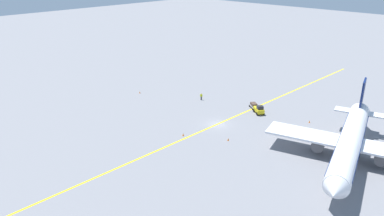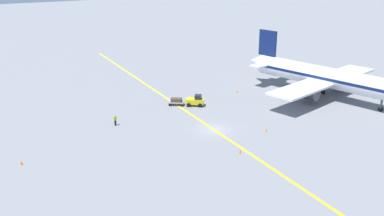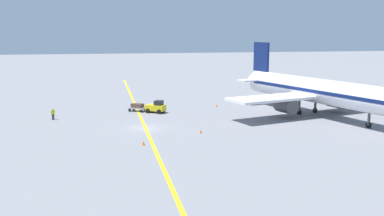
{
  "view_description": "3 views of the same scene",
  "coord_description": "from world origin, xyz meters",
  "px_view_note": "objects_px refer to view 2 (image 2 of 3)",
  "views": [
    {
      "loc": [
        -45.55,
        54.56,
        31.68
      ],
      "look_at": [
        4.98,
        2.43,
        2.94
      ],
      "focal_mm": 35.0,
      "sensor_mm": 36.0,
      "label": 1
    },
    {
      "loc": [
        31.71,
        53.09,
        24.71
      ],
      "look_at": [
        4.74,
        2.15,
        4.79
      ],
      "focal_mm": 42.0,
      "sensor_mm": 36.0,
      "label": 2
    },
    {
      "loc": [
        5.85,
        57.19,
        12.49
      ],
      "look_at": [
        -5.48,
        3.43,
        3.06
      ],
      "focal_mm": 42.0,
      "sensor_mm": 36.0,
      "label": 3
    }
  ],
  "objects_px": {
    "baggage_tug_white": "(195,101)",
    "traffic_cone_mid_apron": "(240,151)",
    "baggage_cart_trailing": "(176,101)",
    "traffic_cone_by_wingtip": "(237,91)",
    "traffic_cone_far_edge": "(21,163)",
    "traffic_cone_near_nose": "(266,130)",
    "ground_crew_worker": "(115,120)",
    "airplane_at_gate": "(328,78)"
  },
  "relations": [
    {
      "from": "airplane_at_gate",
      "to": "traffic_cone_near_nose",
      "type": "bearing_deg",
      "value": 22.69
    },
    {
      "from": "baggage_tug_white",
      "to": "traffic_cone_by_wingtip",
      "type": "distance_m",
      "value": 11.01
    },
    {
      "from": "traffic_cone_near_nose",
      "to": "traffic_cone_far_edge",
      "type": "relative_size",
      "value": 1.0
    },
    {
      "from": "traffic_cone_mid_apron",
      "to": "traffic_cone_by_wingtip",
      "type": "xyz_separation_m",
      "value": [
        -14.52,
        -22.79,
        0.0
      ]
    },
    {
      "from": "baggage_tug_white",
      "to": "baggage_cart_trailing",
      "type": "relative_size",
      "value": 1.13
    },
    {
      "from": "baggage_tug_white",
      "to": "baggage_cart_trailing",
      "type": "distance_m",
      "value": 3.3
    },
    {
      "from": "baggage_tug_white",
      "to": "traffic_cone_mid_apron",
      "type": "distance_m",
      "value": 20.1
    },
    {
      "from": "airplane_at_gate",
      "to": "baggage_cart_trailing",
      "type": "bearing_deg",
      "value": -19.31
    },
    {
      "from": "baggage_tug_white",
      "to": "traffic_cone_mid_apron",
      "type": "relative_size",
      "value": 6.05
    },
    {
      "from": "airplane_at_gate",
      "to": "traffic_cone_mid_apron",
      "type": "distance_m",
      "value": 29.88
    },
    {
      "from": "airplane_at_gate",
      "to": "ground_crew_worker",
      "type": "relative_size",
      "value": 20.79
    },
    {
      "from": "baggage_tug_white",
      "to": "ground_crew_worker",
      "type": "distance_m",
      "value": 15.32
    },
    {
      "from": "baggage_tug_white",
      "to": "baggage_cart_trailing",
      "type": "bearing_deg",
      "value": -34.1
    },
    {
      "from": "traffic_cone_mid_apron",
      "to": "traffic_cone_by_wingtip",
      "type": "height_order",
      "value": "same"
    },
    {
      "from": "airplane_at_gate",
      "to": "traffic_cone_mid_apron",
      "type": "relative_size",
      "value": 63.5
    },
    {
      "from": "baggage_cart_trailing",
      "to": "traffic_cone_near_nose",
      "type": "height_order",
      "value": "baggage_cart_trailing"
    },
    {
      "from": "traffic_cone_by_wingtip",
      "to": "traffic_cone_near_nose",
      "type": "bearing_deg",
      "value": 69.2
    },
    {
      "from": "traffic_cone_by_wingtip",
      "to": "baggage_tug_white",
      "type": "bearing_deg",
      "value": 16.36
    },
    {
      "from": "baggage_cart_trailing",
      "to": "traffic_cone_by_wingtip",
      "type": "xyz_separation_m",
      "value": [
        -13.28,
        -1.25,
        -0.49
      ]
    },
    {
      "from": "airplane_at_gate",
      "to": "traffic_cone_by_wingtip",
      "type": "bearing_deg",
      "value": -39.6
    },
    {
      "from": "baggage_cart_trailing",
      "to": "traffic_cone_mid_apron",
      "type": "xyz_separation_m",
      "value": [
        1.24,
        21.54,
        -0.49
      ]
    },
    {
      "from": "baggage_cart_trailing",
      "to": "traffic_cone_near_nose",
      "type": "relative_size",
      "value": 5.34
    },
    {
      "from": "ground_crew_worker",
      "to": "traffic_cone_near_nose",
      "type": "xyz_separation_m",
      "value": [
        -18.7,
        12.72,
        -0.63
      ]
    },
    {
      "from": "ground_crew_worker",
      "to": "traffic_cone_by_wingtip",
      "type": "xyz_separation_m",
      "value": [
        -25.66,
        -5.6,
        -0.63
      ]
    },
    {
      "from": "baggage_tug_white",
      "to": "traffic_cone_far_edge",
      "type": "bearing_deg",
      "value": 18.38
    },
    {
      "from": "ground_crew_worker",
      "to": "traffic_cone_far_edge",
      "type": "height_order",
      "value": "ground_crew_worker"
    },
    {
      "from": "traffic_cone_by_wingtip",
      "to": "baggage_cart_trailing",
      "type": "bearing_deg",
      "value": 5.36
    },
    {
      "from": "ground_crew_worker",
      "to": "traffic_cone_mid_apron",
      "type": "relative_size",
      "value": 3.05
    },
    {
      "from": "baggage_cart_trailing",
      "to": "traffic_cone_by_wingtip",
      "type": "height_order",
      "value": "baggage_cart_trailing"
    },
    {
      "from": "airplane_at_gate",
      "to": "baggage_cart_trailing",
      "type": "relative_size",
      "value": 11.89
    },
    {
      "from": "baggage_cart_trailing",
      "to": "traffic_cone_far_edge",
      "type": "bearing_deg",
      "value": 23.48
    },
    {
      "from": "traffic_cone_near_nose",
      "to": "traffic_cone_far_edge",
      "type": "height_order",
      "value": "same"
    },
    {
      "from": "traffic_cone_far_edge",
      "to": "traffic_cone_by_wingtip",
      "type": "bearing_deg",
      "value": -162.14
    },
    {
      "from": "baggage_cart_trailing",
      "to": "baggage_tug_white",
      "type": "bearing_deg",
      "value": 145.9
    },
    {
      "from": "baggage_tug_white",
      "to": "traffic_cone_by_wingtip",
      "type": "height_order",
      "value": "baggage_tug_white"
    },
    {
      "from": "ground_crew_worker",
      "to": "traffic_cone_mid_apron",
      "type": "distance_m",
      "value": 20.49
    },
    {
      "from": "traffic_cone_near_nose",
      "to": "baggage_cart_trailing",
      "type": "bearing_deg",
      "value": -69.69
    },
    {
      "from": "traffic_cone_by_wingtip",
      "to": "traffic_cone_far_edge",
      "type": "distance_m",
      "value": 42.3
    },
    {
      "from": "traffic_cone_mid_apron",
      "to": "traffic_cone_by_wingtip",
      "type": "bearing_deg",
      "value": -122.51
    },
    {
      "from": "traffic_cone_near_nose",
      "to": "traffic_cone_by_wingtip",
      "type": "relative_size",
      "value": 1.0
    },
    {
      "from": "airplane_at_gate",
      "to": "baggage_tug_white",
      "type": "relative_size",
      "value": 10.5
    },
    {
      "from": "traffic_cone_by_wingtip",
      "to": "traffic_cone_far_edge",
      "type": "bearing_deg",
      "value": 17.86
    }
  ]
}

